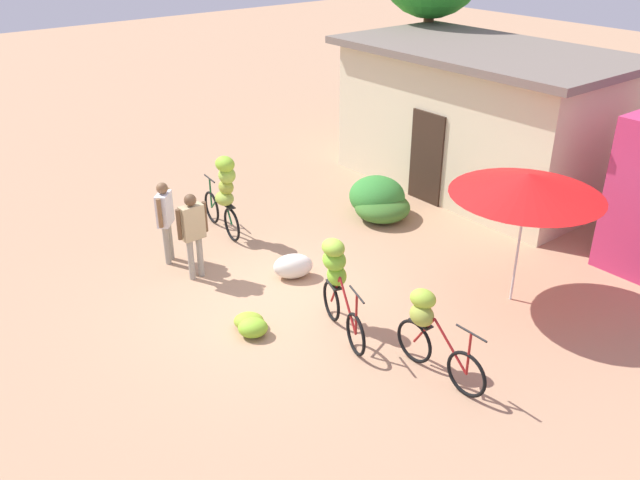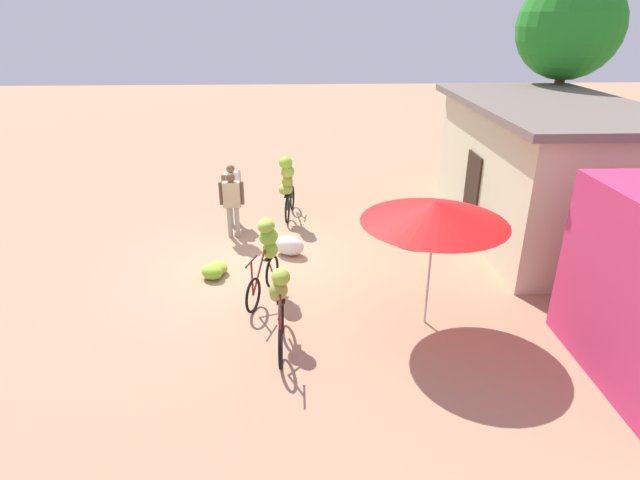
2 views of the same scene
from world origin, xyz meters
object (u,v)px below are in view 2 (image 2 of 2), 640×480
at_px(tree_behind_building, 569,28).
at_px(person_bystander, 232,199).
at_px(bicycle_leftmost, 287,183).
at_px(bicycle_near_pile, 267,250).
at_px(market_umbrella, 435,212).
at_px(bicycle_center_loaded, 280,303).
at_px(banana_pile_on_ground, 215,270).
at_px(building_low, 543,170).
at_px(produce_sack, 289,246).
at_px(person_vendor, 232,189).

distance_m(tree_behind_building, person_bystander, 10.06).
distance_m(bicycle_leftmost, bicycle_near_pile, 3.80).
bearing_deg(bicycle_near_pile, market_umbrella, 66.56).
bearing_deg(bicycle_near_pile, bicycle_center_loaded, 9.94).
bearing_deg(person_bystander, bicycle_leftmost, 129.86).
height_order(bicycle_near_pile, person_bystander, person_bystander).
bearing_deg(bicycle_leftmost, banana_pile_on_ground, -25.47).
xyz_separation_m(market_umbrella, bicycle_near_pile, (-1.21, -2.78, -1.17)).
height_order(tree_behind_building, market_umbrella, tree_behind_building).
bearing_deg(tree_behind_building, market_umbrella, -36.35).
bearing_deg(banana_pile_on_ground, person_bystander, 174.69).
bearing_deg(market_umbrella, building_low, 137.09).
distance_m(produce_sack, person_vendor, 2.48).
bearing_deg(produce_sack, bicycle_near_pile, -13.07).
height_order(market_umbrella, banana_pile_on_ground, market_umbrella).
relative_size(market_umbrella, person_bystander, 1.50).
bearing_deg(produce_sack, banana_pile_on_ground, -57.72).
bearing_deg(person_vendor, person_bystander, 6.50).
xyz_separation_m(bicycle_leftmost, banana_pile_on_ground, (3.09, -1.47, -0.87)).
height_order(bicycle_near_pile, banana_pile_on_ground, bicycle_near_pile).
bearing_deg(person_bystander, person_vendor, -173.50).
distance_m(market_umbrella, bicycle_leftmost, 5.66).
height_order(bicycle_near_pile, person_vendor, person_vendor).
distance_m(bicycle_leftmost, person_bystander, 1.67).
bearing_deg(bicycle_near_pile, person_vendor, -163.66).
relative_size(bicycle_near_pile, banana_pile_on_ground, 1.90).
height_order(market_umbrella, bicycle_center_loaded, market_umbrella).
bearing_deg(bicycle_leftmost, person_vendor, -80.52).
distance_m(building_low, market_umbrella, 5.22).
height_order(building_low, bicycle_center_loaded, building_low).
distance_m(bicycle_center_loaded, banana_pile_on_ground, 2.79).
distance_m(tree_behind_building, produce_sack, 9.64).
bearing_deg(person_vendor, produce_sack, 36.89).
bearing_deg(bicycle_leftmost, tree_behind_building, 104.72).
xyz_separation_m(bicycle_near_pile, person_bystander, (-2.71, -0.95, 0.08)).
distance_m(tree_behind_building, bicycle_leftmost, 8.63).
distance_m(market_umbrella, bicycle_center_loaded, 2.87).
xyz_separation_m(bicycle_center_loaded, banana_pile_on_ground, (-2.34, -1.42, -0.58)).
distance_m(building_low, bicycle_center_loaded, 7.43).
height_order(market_umbrella, bicycle_near_pile, market_umbrella).
bearing_deg(person_vendor, building_low, 82.64).
bearing_deg(bicycle_center_loaded, market_umbrella, 99.81).
relative_size(building_low, banana_pile_on_ground, 7.86).
bearing_deg(produce_sack, building_low, 99.08).
height_order(building_low, person_bystander, building_low).
height_order(building_low, banana_pile_on_ground, building_low).
bearing_deg(bicycle_near_pile, tree_behind_building, 126.10).
bearing_deg(person_vendor, bicycle_near_pile, 16.34).
distance_m(building_low, produce_sack, 6.17).
bearing_deg(bicycle_near_pile, person_bystander, -160.77).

